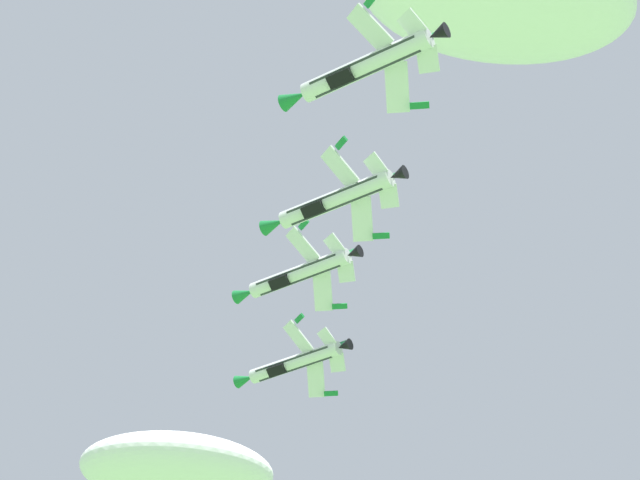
{
  "coord_description": "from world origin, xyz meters",
  "views": [
    {
      "loc": [
        4.95,
        -6.25,
        1.53
      ],
      "look_at": [
        26.08,
        94.97,
        75.49
      ],
      "focal_mm": 71.34,
      "sensor_mm": 36.0,
      "label": 1
    }
  ],
  "objects_px": {
    "fighter_jet_lead": "(293,363)",
    "fighter_jet_left_outer": "(363,67)",
    "fighter_jet_left_wing": "(297,274)",
    "fighter_jet_right_wing": "(333,201)"
  },
  "relations": [
    {
      "from": "fighter_jet_lead",
      "to": "fighter_jet_left_outer",
      "type": "bearing_deg",
      "value": -139.09
    },
    {
      "from": "fighter_jet_lead",
      "to": "fighter_jet_left_wing",
      "type": "distance_m",
      "value": 16.8
    },
    {
      "from": "fighter_jet_left_wing",
      "to": "fighter_jet_left_outer",
      "type": "xyz_separation_m",
      "value": [
        -1.19,
        -34.85,
        -2.59
      ]
    },
    {
      "from": "fighter_jet_lead",
      "to": "fighter_jet_left_wing",
      "type": "relative_size",
      "value": 1.0
    },
    {
      "from": "fighter_jet_lead",
      "to": "fighter_jet_left_wing",
      "type": "bearing_deg",
      "value": -144.05
    },
    {
      "from": "fighter_jet_lead",
      "to": "fighter_jet_right_wing",
      "type": "bearing_deg",
      "value": -138.95
    },
    {
      "from": "fighter_jet_left_wing",
      "to": "fighter_jet_right_wing",
      "type": "distance_m",
      "value": 16.73
    },
    {
      "from": "fighter_jet_left_wing",
      "to": "fighter_jet_left_outer",
      "type": "bearing_deg",
      "value": -136.7
    },
    {
      "from": "fighter_jet_left_wing",
      "to": "fighter_jet_right_wing",
      "type": "height_order",
      "value": "fighter_jet_left_wing"
    },
    {
      "from": "fighter_jet_lead",
      "to": "fighter_jet_left_outer",
      "type": "xyz_separation_m",
      "value": [
        -3.9,
        -51.39,
        -1.46
      ]
    }
  ]
}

